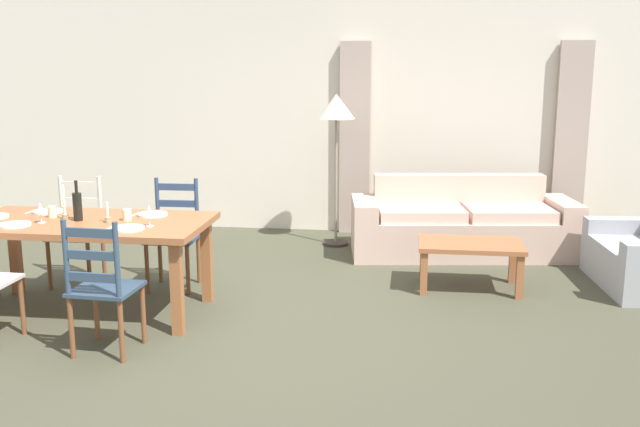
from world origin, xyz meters
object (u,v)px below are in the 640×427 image
Objects in this scene: coffee_table at (470,250)px; coffee_cup_primary at (127,215)px; wine_glass_near_left at (40,209)px; standing_lamp at (336,116)px; coffee_cup_secondary at (52,212)px; dining_table at (87,231)px; dining_chair_near_right at (102,287)px; dining_chair_far_left at (77,231)px; wine_glass_near_right at (149,212)px; wine_bottle at (77,206)px; couch at (461,226)px; dining_chair_far_right at (174,234)px.

coffee_cup_primary is at bearing -160.56° from coffee_table.
standing_lamp reaches higher than wine_glass_near_left.
coffee_cup_primary is at bearing -3.02° from coffee_cup_secondary.
coffee_cup_secondary is 0.05× the size of standing_lamp.
dining_chair_near_right reaches higher than dining_table.
coffee_cup_secondary is at bearing -78.62° from dining_chair_far_left.
coffee_cup_primary is (-0.25, 0.18, -0.07)m from wine_glass_near_right.
wine_bottle reaches higher than dining_table.
dining_chair_near_right reaches higher than coffee_table.
dining_chair_far_left is at bearing -156.96° from couch.
wine_glass_near_left is at bearing -130.85° from dining_chair_far_right.
dining_table is 11.80× the size of wine_glass_near_right.
couch is (2.58, 3.01, -0.19)m from dining_chair_near_right.
wine_glass_near_left is (-0.77, 0.66, 0.38)m from dining_chair_near_right.
coffee_cup_primary is 2.81m from standing_lamp.
couch is at bearing 35.09° from wine_glass_near_left.
dining_chair_near_right is 10.67× the size of coffee_cup_secondary.
coffee_cup_secondary is (-0.77, -0.66, 0.32)m from dining_chair_far_right.
dining_chair_near_right is at bearing -47.80° from coffee_cup_secondary.
coffee_cup_primary reaches higher than dining_table.
dining_chair_far_right is 5.96× the size of wine_glass_near_right.
coffee_cup_secondary is (-0.32, 0.08, 0.13)m from dining_table.
coffee_cup_secondary is (-0.89, 0.21, -0.07)m from wine_glass_near_right.
dining_chair_near_right is at bearing -59.21° from dining_table.
dining_chair_far_right is at bearing -150.26° from couch.
dining_chair_far_right is 3.04× the size of wine_bottle.
dining_chair_far_left is 3.80m from couch.
dining_chair_far_right reaches higher than couch.
wine_bottle is 3.87m from couch.
wine_glass_near_right is at bearing -82.11° from dining_chair_far_right.
coffee_cup_secondary is at bearing -164.56° from coffee_table.
dining_chair_far_left is 5.96× the size of wine_glass_near_right.
coffee_cup_secondary is at bearing 132.20° from dining_chair_near_right.
dining_chair_far_left is at bearing -175.55° from coffee_table.
couch is 1.44× the size of standing_lamp.
coffee_cup_secondary is at bearing -130.98° from standing_lamp.
dining_chair_far_right reaches higher than dining_table.
wine_glass_near_right is 0.92m from coffee_cup_secondary.
wine_glass_near_right is at bearing -114.06° from standing_lamp.
standing_lamp reaches higher than dining_chair_near_right.
wine_bottle is at bearing -173.59° from dining_table.
coffee_cup_primary is at bearing -100.72° from dining_chair_far_right.
coffee_table is at bearing 18.09° from wine_bottle.
coffee_table is (3.36, 0.93, -0.44)m from coffee_cup_secondary.
coffee_cup_primary is (-0.15, 0.83, 0.32)m from dining_chair_near_right.
coffee_table is at bearing 18.30° from dining_table.
standing_lamp is at bearing 49.02° from coffee_cup_secondary.
wine_glass_near_right is at bearing -136.43° from couch.
standing_lamp is (1.76, 2.41, 0.54)m from wine_bottle.
dining_chair_near_right is at bearing -111.14° from standing_lamp.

